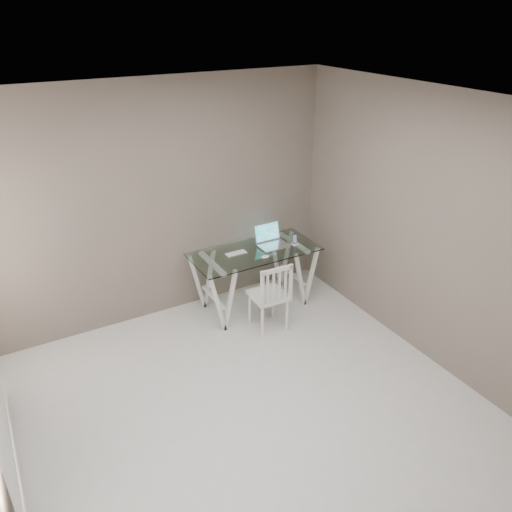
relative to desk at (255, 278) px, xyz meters
The scene contains 7 objects.
room 2.43m from the desk, 118.64° to the right, with size 4.50×4.52×2.71m.
desk is the anchor object (origin of this frame).
chair 0.55m from the desk, 99.23° to the right, with size 0.40×0.40×0.85m.
laptop 0.50m from the desk, 14.39° to the left, with size 0.35×0.31×0.24m.
keyboard 0.43m from the desk, 167.97° to the left, with size 0.26×0.11×0.01m, color silver.
mouse 0.44m from the desk, 85.19° to the right, with size 0.10×0.06×0.03m, color white.
phone_dock 0.65m from the desk, ahead, with size 0.07×0.07×0.13m.
Camera 1 is at (-1.66, -2.75, 3.32)m, focal length 35.00 mm.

